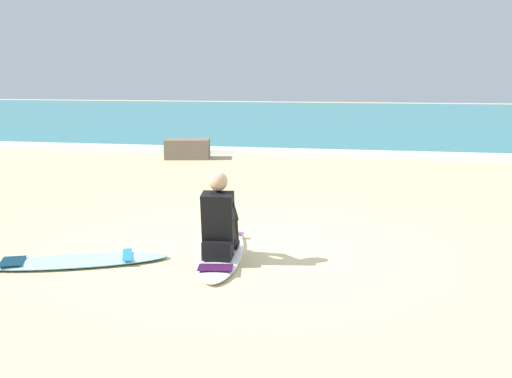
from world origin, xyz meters
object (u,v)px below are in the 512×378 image
(surfboard_main, at_px, (221,251))
(surfer_seated, at_px, (219,223))
(shoreline_rock, at_px, (188,149))
(surfboard_spare_near, at_px, (75,261))

(surfboard_main, xyz_separation_m, surfer_seated, (0.06, -0.29, 0.40))
(surfboard_main, distance_m, shoreline_rock, 8.28)
(surfboard_main, xyz_separation_m, surfboard_spare_near, (-1.48, -0.70, 0.00))
(surfer_seated, xyz_separation_m, surfboard_spare_near, (-1.54, -0.41, -0.40))
(surfer_seated, height_order, surfboard_spare_near, surfer_seated)
(surfboard_main, bearing_deg, surfboard_spare_near, -154.61)
(surfboard_main, bearing_deg, shoreline_rock, 110.46)
(surfboard_spare_near, xyz_separation_m, shoreline_rock, (-1.41, 8.45, 0.21))
(shoreline_rock, bearing_deg, surfboard_spare_near, -80.53)
(surfboard_main, xyz_separation_m, shoreline_rock, (-2.89, 7.75, 0.21))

